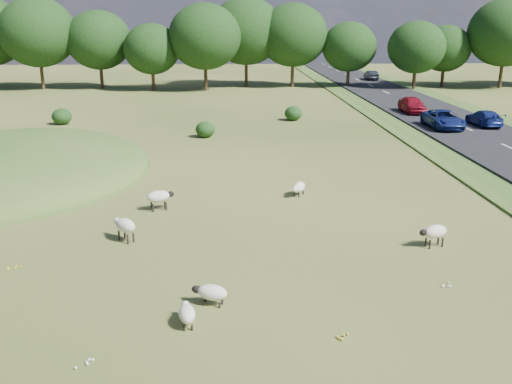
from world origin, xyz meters
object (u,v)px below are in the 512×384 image
sheep_4 (434,232)px  sheep_5 (211,292)px  sheep_2 (187,313)px  sheep_0 (299,187)px  car_2 (484,118)px  car_1 (371,75)px  car_4 (348,66)px  sheep_1 (125,225)px  car_5 (412,105)px  sheep_3 (159,197)px  car_3 (443,119)px

sheep_4 → sheep_5: 9.66m
sheep_4 → sheep_2: bearing=13.1°
sheep_0 → car_2: bearing=164.6°
car_1 → car_4: 17.26m
sheep_2 → sheep_4: sheep_4 is taller
sheep_1 → car_5: (21.54, 31.26, 0.35)m
sheep_4 → car_5: size_ratio=0.29×
sheep_3 → car_2: car_2 is taller
sheep_4 → car_2: car_2 is taller
sheep_3 → car_4: bearing=49.4°
sheep_3 → car_2: bearing=16.7°
sheep_0 → car_5: 28.92m
sheep_4 → car_3: size_ratio=0.26×
car_1 → car_2: car_1 is taller
sheep_2 → car_3: 35.33m
sheep_2 → car_2: bearing=-44.8°
car_3 → sheep_2: bearing=-121.8°
car_1 → car_3: size_ratio=0.78×
sheep_2 → sheep_4: (9.28, 5.63, 0.23)m
sheep_2 → car_5: size_ratio=0.25×
sheep_3 → car_5: bearing=30.1°
sheep_2 → sheep_5: sheep_5 is taller
car_1 → car_4: bearing=-90.0°
sheep_1 → car_5: 37.97m
sheep_4 → car_2: (13.12, 25.33, 0.26)m
car_2 → sheep_0: bearing=46.0°
sheep_0 → sheep_4: size_ratio=0.98×
car_5 → car_1: bearing=83.2°
sheep_5 → sheep_3: bearing=-55.1°
sheep_3 → sheep_5: bearing=-97.1°
sheep_1 → sheep_4: sheep_1 is taller
car_5 → sheep_0: bearing=-118.5°
sheep_0 → sheep_5: bearing=8.9°
sheep_3 → car_3: 28.23m
car_5 → car_4: bearing=85.6°
sheep_3 → car_4: size_ratio=0.26×
sheep_5 → car_2: car_2 is taller
sheep_0 → sheep_3: size_ratio=0.93×
sheep_5 → car_4: bearing=-85.1°
car_3 → car_5: 8.09m
sheep_2 → sheep_4: 10.85m
car_3 → car_4: bearing=86.2°
sheep_3 → car_1: size_ratio=0.34×
sheep_3 → car_1: bearing=44.6°
sheep_5 → car_1: car_1 is taller
sheep_1 → car_1: size_ratio=0.31×
car_4 → car_5: (-3.80, -48.91, 0.00)m
sheep_2 → car_4: bearing=-23.3°
car_2 → car_3: bearing=13.7°
sheep_0 → sheep_3: bearing=-45.2°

